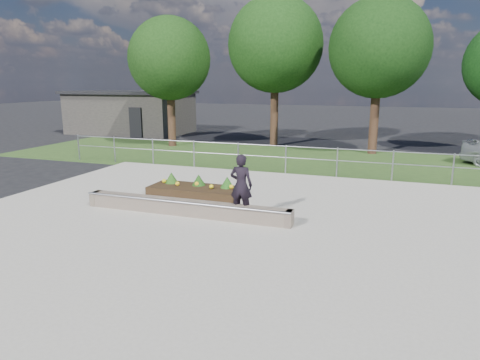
# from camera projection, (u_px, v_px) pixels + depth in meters

# --- Properties ---
(ground) EXTENTS (120.00, 120.00, 0.00)m
(ground) POSITION_uv_depth(u_px,v_px,m) (211.00, 238.00, 10.15)
(ground) COLOR black
(ground) RESTS_ON ground
(grass_verge) EXTENTS (30.00, 8.00, 0.02)m
(grass_verge) POSITION_uv_depth(u_px,v_px,m) (303.00, 160.00, 20.26)
(grass_verge) COLOR #2A461C
(grass_verge) RESTS_ON ground
(concrete_slab) EXTENTS (15.00, 15.00, 0.06)m
(concrete_slab) POSITION_uv_depth(u_px,v_px,m) (211.00, 237.00, 10.14)
(concrete_slab) COLOR #A09A8D
(concrete_slab) RESTS_ON ground
(fence) EXTENTS (20.06, 0.06, 1.20)m
(fence) POSITION_uv_depth(u_px,v_px,m) (286.00, 156.00, 16.87)
(fence) COLOR #9C9EA4
(fence) RESTS_ON ground
(building) EXTENTS (8.40, 5.40, 3.00)m
(building) POSITION_uv_depth(u_px,v_px,m) (131.00, 112.00, 30.90)
(building) COLOR #2F2C2A
(building) RESTS_ON ground
(tree_far_left) EXTENTS (4.55, 4.55, 7.15)m
(tree_far_left) POSITION_uv_depth(u_px,v_px,m) (169.00, 59.00, 23.61)
(tree_far_left) COLOR #331E14
(tree_far_left) RESTS_ON ground
(tree_mid_left) EXTENTS (5.25, 5.25, 8.25)m
(tree_mid_left) POSITION_uv_depth(u_px,v_px,m) (275.00, 45.00, 23.49)
(tree_mid_left) COLOR black
(tree_mid_left) RESTS_ON ground
(tree_mid_right) EXTENTS (4.90, 4.90, 7.70)m
(tree_mid_right) POSITION_uv_depth(u_px,v_px,m) (379.00, 48.00, 20.87)
(tree_mid_right) COLOR #321D14
(tree_mid_right) RESTS_ON ground
(grind_ledge) EXTENTS (6.00, 0.44, 0.43)m
(grind_ledge) POSITION_uv_depth(u_px,v_px,m) (185.00, 207.00, 11.68)
(grind_ledge) COLOR brown
(grind_ledge) RESTS_ON concrete_slab
(planter_bed) EXTENTS (3.00, 1.20, 0.61)m
(planter_bed) POSITION_uv_depth(u_px,v_px,m) (196.00, 188.00, 13.85)
(planter_bed) COLOR black
(planter_bed) RESTS_ON concrete_slab
(skateboarder) EXTENTS (0.80, 0.41, 1.74)m
(skateboarder) POSITION_uv_depth(u_px,v_px,m) (241.00, 186.00, 11.20)
(skateboarder) COLOR white
(skateboarder) RESTS_ON concrete_slab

